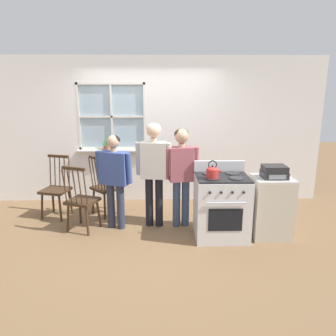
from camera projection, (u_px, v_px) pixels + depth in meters
The scene contains 13 objects.
ground_plane at pixel (149, 229), 5.09m from camera, with size 16.00×16.00×0.00m, color brown.
wall_back at pixel (153, 132), 6.12m from camera, with size 6.40×0.16×2.70m.
chair_by_window at pixel (56, 190), 5.51m from camera, with size 0.51×0.50×1.04m.
chair_near_wall at pixel (82, 201), 4.97m from camera, with size 0.53×0.52×1.04m.
chair_center_cluster at pixel (105, 188), 5.60m from camera, with size 0.58×0.58×1.04m.
person_elderly_left at pixel (114, 173), 4.95m from camera, with size 0.59×0.34×1.47m.
person_teen_center at pixel (154, 164), 5.00m from camera, with size 0.56×0.26×1.63m.
person_adult_right at pixel (181, 168), 5.01m from camera, with size 0.54×0.27×1.55m.
stove at pixel (221, 206), 4.75m from camera, with size 0.75×0.68×1.08m.
kettle at pixel (212, 172), 4.49m from camera, with size 0.21×0.17×0.25m.
potted_plant at pixel (107, 145), 6.08m from camera, with size 0.13×0.13×0.32m.
side_counter at pixel (271, 207), 4.78m from camera, with size 0.55×0.50×0.90m.
stereo at pixel (274, 172), 4.62m from camera, with size 0.34×0.29×0.18m.
Camera 1 is at (0.20, -4.71, 2.17)m, focal length 35.00 mm.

